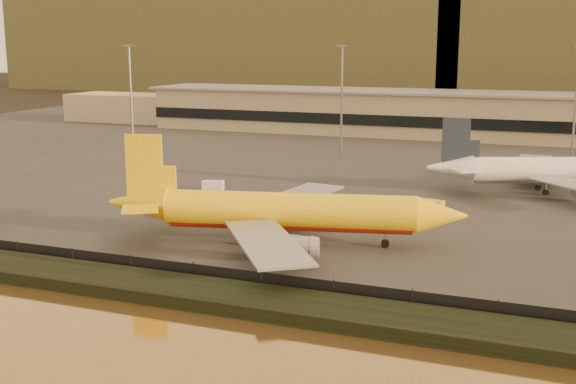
% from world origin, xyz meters
% --- Properties ---
extents(ground, '(900.00, 900.00, 0.00)m').
position_xyz_m(ground, '(0.00, 0.00, 0.00)').
color(ground, black).
rests_on(ground, ground).
extents(embankment, '(320.00, 7.00, 1.40)m').
position_xyz_m(embankment, '(0.00, -17.00, 0.70)').
color(embankment, black).
rests_on(embankment, ground).
extents(tarmac, '(320.00, 220.00, 0.20)m').
position_xyz_m(tarmac, '(0.00, 95.00, 0.10)').
color(tarmac, '#2D2D2D').
rests_on(tarmac, ground).
extents(perimeter_fence, '(300.00, 0.05, 2.20)m').
position_xyz_m(perimeter_fence, '(0.00, -13.00, 1.30)').
color(perimeter_fence, black).
rests_on(perimeter_fence, tarmac).
extents(terminal_building, '(202.00, 25.00, 12.60)m').
position_xyz_m(terminal_building, '(-14.52, 125.55, 6.25)').
color(terminal_building, tan).
rests_on(terminal_building, tarmac).
extents(apron_light_masts, '(152.20, 12.20, 25.40)m').
position_xyz_m(apron_light_masts, '(15.00, 75.00, 15.70)').
color(apron_light_masts, slate).
rests_on(apron_light_masts, tarmac).
extents(distant_hills, '(470.00, 160.00, 70.00)m').
position_xyz_m(distant_hills, '(-20.74, 340.00, 31.39)').
color(distant_hills, brown).
rests_on(distant_hills, ground).
extents(dhl_cargo_jet, '(46.68, 44.88, 14.06)m').
position_xyz_m(dhl_cargo_jet, '(5.21, 5.40, 4.40)').
color(dhl_cargo_jet, yellow).
rests_on(dhl_cargo_jet, tarmac).
extents(white_narrowbody_jet, '(43.83, 41.40, 13.10)m').
position_xyz_m(white_narrowbody_jet, '(37.68, 53.29, 4.11)').
color(white_narrowbody_jet, white).
rests_on(white_narrowbody_jet, tarmac).
extents(gse_vehicle_yellow, '(4.64, 2.76, 1.95)m').
position_xyz_m(gse_vehicle_yellow, '(19.74, 30.11, 1.18)').
color(gse_vehicle_yellow, yellow).
rests_on(gse_vehicle_yellow, tarmac).
extents(gse_vehicle_white, '(4.07, 2.57, 1.70)m').
position_xyz_m(gse_vehicle_white, '(-19.37, 33.38, 1.05)').
color(gse_vehicle_white, white).
rests_on(gse_vehicle_white, tarmac).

